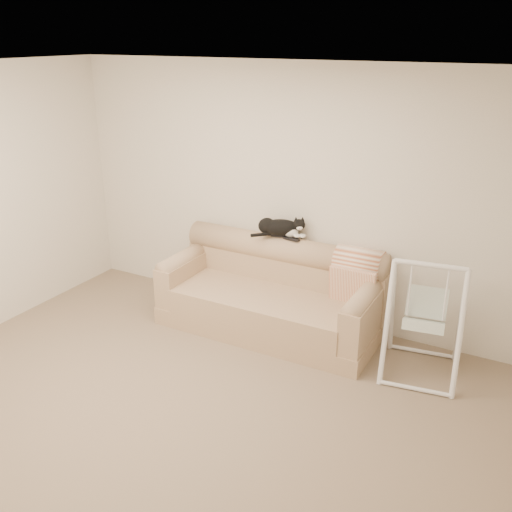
{
  "coord_description": "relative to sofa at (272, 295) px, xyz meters",
  "views": [
    {
      "loc": [
        2.35,
        -3.06,
        2.84
      ],
      "look_at": [
        0.01,
        1.27,
        0.9
      ],
      "focal_mm": 40.0,
      "sensor_mm": 36.0,
      "label": 1
    }
  ],
  "objects": [
    {
      "name": "ground_plane",
      "position": [
        -0.01,
        -1.62,
        -0.35
      ],
      "size": [
        5.0,
        5.0,
        0.0
      ],
      "primitive_type": "plane",
      "color": "#776753",
      "rests_on": "ground"
    },
    {
      "name": "room_shell",
      "position": [
        -0.01,
        -1.62,
        1.18
      ],
      "size": [
        5.04,
        4.04,
        2.6
      ],
      "color": "beige",
      "rests_on": "ground"
    },
    {
      "name": "sofa",
      "position": [
        0.0,
        0.0,
        0.0
      ],
      "size": [
        2.2,
        0.93,
        0.9
      ],
      "color": "tan",
      "rests_on": "ground"
    },
    {
      "name": "remote_a",
      "position": [
        -0.05,
        0.24,
        0.56
      ],
      "size": [
        0.19,
        0.1,
        0.03
      ],
      "color": "black",
      "rests_on": "sofa"
    },
    {
      "name": "remote_b",
      "position": [
        0.1,
        0.21,
        0.56
      ],
      "size": [
        0.17,
        0.07,
        0.02
      ],
      "color": "black",
      "rests_on": "sofa"
    },
    {
      "name": "tuxedo_cat",
      "position": [
        -0.04,
        0.23,
        0.65
      ],
      "size": [
        0.52,
        0.38,
        0.22
      ],
      "color": "black",
      "rests_on": "sofa"
    },
    {
      "name": "throw_blanket",
      "position": [
        0.8,
        0.23,
        0.37
      ],
      "size": [
        0.45,
        0.38,
        0.58
      ],
      "color": "#BE673F",
      "rests_on": "sofa"
    },
    {
      "name": "baby_swing",
      "position": [
        1.54,
        -0.12,
        0.18
      ],
      "size": [
        0.73,
        0.77,
        1.06
      ],
      "color": "white",
      "rests_on": "ground"
    }
  ]
}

